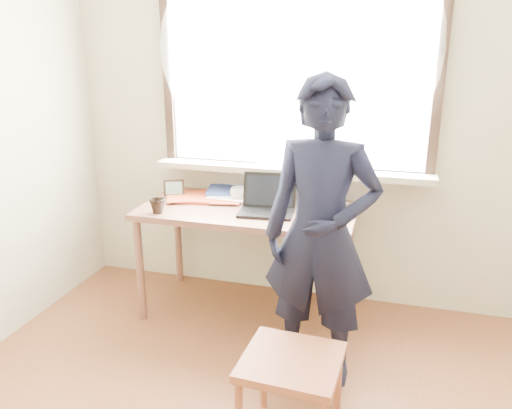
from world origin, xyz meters
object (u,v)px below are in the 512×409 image
(laptop, at_px, (268,203))
(person, at_px, (321,235))
(mug_white, at_px, (239,194))
(work_chair, at_px, (291,371))
(desk, at_px, (248,219))
(mug_dark, at_px, (157,206))

(laptop, bearing_deg, person, -51.17)
(mug_white, bearing_deg, laptop, -35.93)
(mug_white, relative_size, work_chair, 0.26)
(laptop, relative_size, person, 0.22)
(desk, xyz_separation_m, mug_white, (-0.11, 0.15, 0.12))
(laptop, distance_m, work_chair, 1.18)
(person, bearing_deg, mug_dark, 167.73)
(laptop, bearing_deg, mug_dark, -161.56)
(desk, height_order, mug_dark, mug_dark)
(desk, relative_size, work_chair, 3.10)
(person, bearing_deg, work_chair, -89.93)
(work_chair, bearing_deg, desk, 115.88)
(desk, relative_size, mug_dark, 13.98)
(mug_dark, bearing_deg, person, -15.55)
(work_chair, xyz_separation_m, person, (0.03, 0.53, 0.44))
(laptop, bearing_deg, work_chair, -69.93)
(desk, distance_m, work_chair, 1.23)
(work_chair, bearing_deg, mug_dark, 141.21)
(laptop, bearing_deg, mug_white, 144.07)
(mug_white, bearing_deg, person, -46.34)
(laptop, height_order, mug_white, laptop)
(desk, height_order, laptop, laptop)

